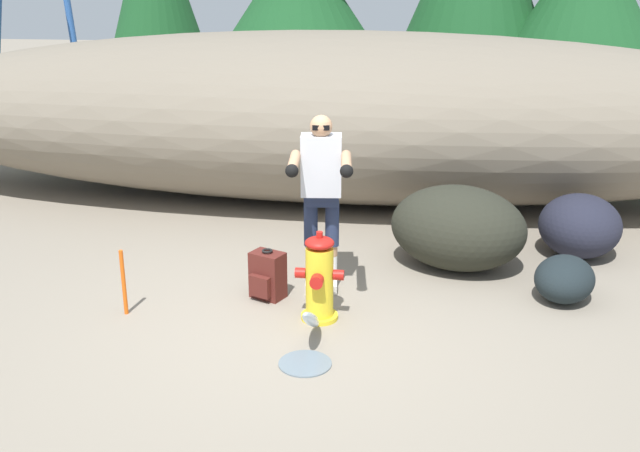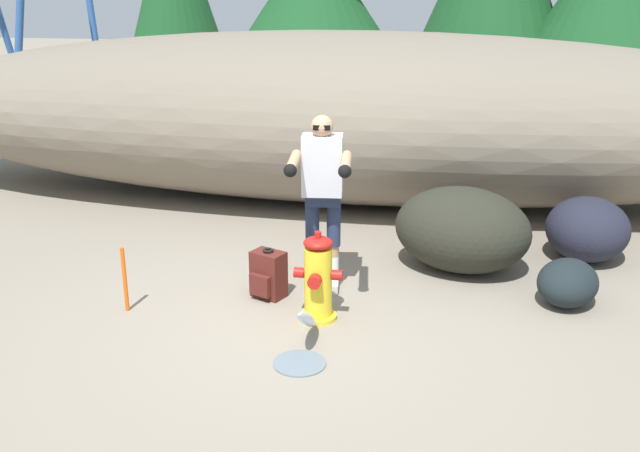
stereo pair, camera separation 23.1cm
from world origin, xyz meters
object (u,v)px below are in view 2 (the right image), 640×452
boulder_large (462,229)px  boulder_mid (587,229)px  spare_backpack (268,275)px  survey_stake (125,279)px  fire_hydrant (318,279)px  boulder_small (568,283)px  utility_worker (322,182)px

boulder_large → boulder_mid: boulder_large is taller
spare_backpack → boulder_large: size_ratio=0.34×
boulder_mid → survey_stake: size_ratio=1.57×
fire_hydrant → spare_backpack: fire_hydrant is taller
boulder_large → boulder_mid: bearing=22.0°
spare_backpack → boulder_large: 2.03m
spare_backpack → boulder_small: spare_backpack is taller
spare_backpack → boulder_large: bearing=143.0°
utility_worker → boulder_mid: size_ratio=1.79×
fire_hydrant → boulder_small: bearing=17.8°
survey_stake → spare_backpack: bearing=23.8°
boulder_large → fire_hydrant: bearing=-131.7°
boulder_large → boulder_small: (0.95, -0.67, -0.22)m
boulder_large → boulder_small: bearing=-35.3°
utility_worker → spare_backpack: bearing=-73.4°
boulder_small → utility_worker: bearing=-177.0°
boulder_large → spare_backpack: bearing=-150.6°
boulder_small → fire_hydrant: bearing=-162.2°
fire_hydrant → utility_worker: utility_worker is taller
boulder_mid → boulder_small: 1.25m
fire_hydrant → boulder_large: boulder_large is taller
spare_backpack → survey_stake: survey_stake is taller
fire_hydrant → boulder_mid: (2.52, 1.89, -0.04)m
spare_backpack → boulder_large: boulder_large is taller
boulder_large → boulder_small: boulder_large is taller
boulder_mid → spare_backpack: bearing=-153.6°
spare_backpack → survey_stake: size_ratio=0.78×
utility_worker → boulder_small: size_ratio=2.55×
boulder_small → survey_stake: bearing=-167.8°
fire_hydrant → boulder_large: bearing=48.3°
boulder_large → survey_stake: boulder_large is taller
utility_worker → fire_hydrant: bearing=-0.0°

